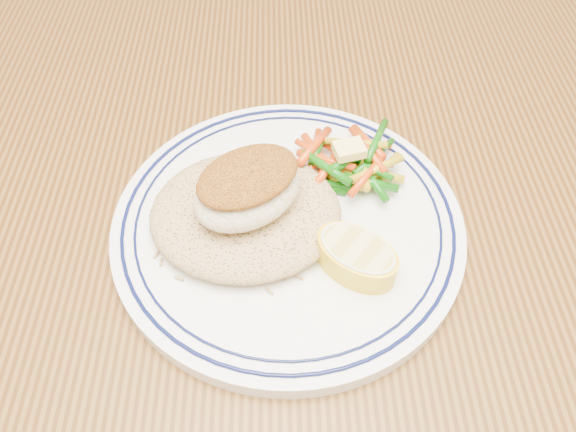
# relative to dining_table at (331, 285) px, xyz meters

# --- Properties ---
(dining_table) EXTENTS (1.50, 0.90, 0.75)m
(dining_table) POSITION_rel_dining_table_xyz_m (0.00, 0.00, 0.00)
(dining_table) COLOR #47290E
(dining_table) RESTS_ON ground
(plate) EXTENTS (0.29, 0.29, 0.02)m
(plate) POSITION_rel_dining_table_xyz_m (-0.04, -0.00, 0.11)
(plate) COLOR white
(plate) RESTS_ON dining_table
(rice_pilaf) EXTENTS (0.16, 0.14, 0.03)m
(rice_pilaf) POSITION_rel_dining_table_xyz_m (-0.08, -0.01, 0.13)
(rice_pilaf) COLOR #A78753
(rice_pilaf) RESTS_ON plate
(fish_fillet) EXTENTS (0.11, 0.10, 0.04)m
(fish_fillet) POSITION_rel_dining_table_xyz_m (-0.07, -0.01, 0.16)
(fish_fillet) COLOR white
(fish_fillet) RESTS_ON rice_pilaf
(vegetable_pile) EXTENTS (0.10, 0.10, 0.03)m
(vegetable_pile) POSITION_rel_dining_table_xyz_m (0.01, 0.05, 0.13)
(vegetable_pile) COLOR #115A0B
(vegetable_pile) RESTS_ON plate
(butter_pat) EXTENTS (0.03, 0.03, 0.01)m
(butter_pat) POSITION_rel_dining_table_xyz_m (0.01, 0.04, 0.14)
(butter_pat) COLOR #FFEE7C
(butter_pat) RESTS_ON vegetable_pile
(lemon_wedge) EXTENTS (0.09, 0.09, 0.03)m
(lemon_wedge) POSITION_rel_dining_table_xyz_m (0.01, -0.05, 0.13)
(lemon_wedge) COLOR yellow
(lemon_wedge) RESTS_ON plate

